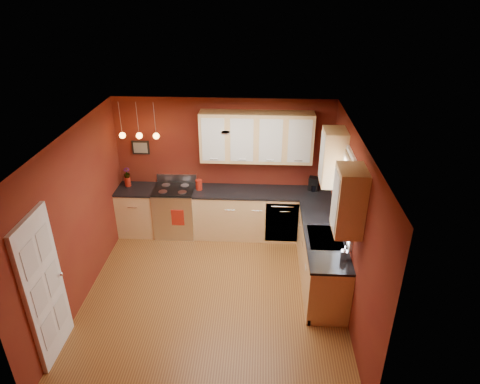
# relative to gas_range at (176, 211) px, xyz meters

# --- Properties ---
(floor) EXTENTS (4.20, 4.20, 0.00)m
(floor) POSITION_rel_gas_range_xyz_m (0.92, -1.80, -0.48)
(floor) COLOR #915E2A
(floor) RESTS_ON ground
(ceiling) EXTENTS (4.00, 4.20, 0.02)m
(ceiling) POSITION_rel_gas_range_xyz_m (0.92, -1.80, 2.12)
(ceiling) COLOR #EEE6CE
(ceiling) RESTS_ON wall_back
(wall_back) EXTENTS (4.00, 0.02, 2.60)m
(wall_back) POSITION_rel_gas_range_xyz_m (0.92, 0.30, 0.82)
(wall_back) COLOR maroon
(wall_back) RESTS_ON floor
(wall_front) EXTENTS (4.00, 0.02, 2.60)m
(wall_front) POSITION_rel_gas_range_xyz_m (0.92, -3.90, 0.82)
(wall_front) COLOR maroon
(wall_front) RESTS_ON floor
(wall_left) EXTENTS (0.02, 4.20, 2.60)m
(wall_left) POSITION_rel_gas_range_xyz_m (-1.08, -1.80, 0.82)
(wall_left) COLOR maroon
(wall_left) RESTS_ON floor
(wall_right) EXTENTS (0.02, 4.20, 2.60)m
(wall_right) POSITION_rel_gas_range_xyz_m (2.92, -1.80, 0.82)
(wall_right) COLOR maroon
(wall_right) RESTS_ON floor
(base_cabinets_back_left) EXTENTS (0.70, 0.60, 0.90)m
(base_cabinets_back_left) POSITION_rel_gas_range_xyz_m (-0.73, -0.00, -0.03)
(base_cabinets_back_left) COLOR #DDAC77
(base_cabinets_back_left) RESTS_ON floor
(base_cabinets_back_right) EXTENTS (2.54, 0.60, 0.90)m
(base_cabinets_back_right) POSITION_rel_gas_range_xyz_m (1.65, -0.00, -0.03)
(base_cabinets_back_right) COLOR #DDAC77
(base_cabinets_back_right) RESTS_ON floor
(base_cabinets_right) EXTENTS (0.60, 2.10, 0.90)m
(base_cabinets_right) POSITION_rel_gas_range_xyz_m (2.62, -1.35, -0.03)
(base_cabinets_right) COLOR #DDAC77
(base_cabinets_right) RESTS_ON floor
(counter_back_left) EXTENTS (0.70, 0.62, 0.04)m
(counter_back_left) POSITION_rel_gas_range_xyz_m (-0.73, -0.00, 0.44)
(counter_back_left) COLOR black
(counter_back_left) RESTS_ON base_cabinets_back_left
(counter_back_right) EXTENTS (2.54, 0.62, 0.04)m
(counter_back_right) POSITION_rel_gas_range_xyz_m (1.65, -0.00, 0.44)
(counter_back_right) COLOR black
(counter_back_right) RESTS_ON base_cabinets_back_right
(counter_right) EXTENTS (0.62, 2.10, 0.04)m
(counter_right) POSITION_rel_gas_range_xyz_m (2.62, -1.35, 0.44)
(counter_right) COLOR black
(counter_right) RESTS_ON base_cabinets_right
(gas_range) EXTENTS (0.76, 0.64, 1.11)m
(gas_range) POSITION_rel_gas_range_xyz_m (0.00, 0.00, 0.00)
(gas_range) COLOR silver
(gas_range) RESTS_ON floor
(dishwasher_front) EXTENTS (0.60, 0.02, 0.80)m
(dishwasher_front) POSITION_rel_gas_range_xyz_m (2.02, -0.29, -0.03)
(dishwasher_front) COLOR silver
(dishwasher_front) RESTS_ON base_cabinets_back_right
(sink) EXTENTS (0.50, 0.70, 0.33)m
(sink) POSITION_rel_gas_range_xyz_m (2.62, -1.50, 0.43)
(sink) COLOR #97979C
(sink) RESTS_ON counter_right
(window) EXTENTS (0.06, 1.02, 1.22)m
(window) POSITION_rel_gas_range_xyz_m (2.89, -1.50, 1.21)
(window) COLOR white
(window) RESTS_ON wall_right
(door_left_wall) EXTENTS (0.12, 0.82, 2.05)m
(door_left_wall) POSITION_rel_gas_range_xyz_m (-1.05, -3.00, 0.54)
(door_left_wall) COLOR white
(door_left_wall) RESTS_ON floor
(upper_cabinets_back) EXTENTS (2.00, 0.35, 0.90)m
(upper_cabinets_back) POSITION_rel_gas_range_xyz_m (1.52, 0.12, 1.47)
(upper_cabinets_back) COLOR #DDAC77
(upper_cabinets_back) RESTS_ON wall_back
(upper_cabinets_right) EXTENTS (0.35, 1.95, 0.90)m
(upper_cabinets_right) POSITION_rel_gas_range_xyz_m (2.75, -1.48, 1.47)
(upper_cabinets_right) COLOR #DDAC77
(upper_cabinets_right) RESTS_ON wall_right
(wall_picture) EXTENTS (0.32, 0.03, 0.26)m
(wall_picture) POSITION_rel_gas_range_xyz_m (-0.63, 0.28, 1.17)
(wall_picture) COLOR black
(wall_picture) RESTS_ON wall_back
(pendant_lights) EXTENTS (0.71, 0.11, 0.66)m
(pendant_lights) POSITION_rel_gas_range_xyz_m (-0.53, -0.05, 1.53)
(pendant_lights) COLOR #97979C
(pendant_lights) RESTS_ON ceiling
(red_canister) EXTENTS (0.13, 0.13, 0.19)m
(red_canister) POSITION_rel_gas_range_xyz_m (0.47, 0.01, 0.56)
(red_canister) COLOR #A21F11
(red_canister) RESTS_ON counter_back_right
(red_vase) EXTENTS (0.11, 0.11, 0.18)m
(red_vase) POSITION_rel_gas_range_xyz_m (-0.89, 0.09, 0.55)
(red_vase) COLOR #A21F11
(red_vase) RESTS_ON counter_back_left
(flowers) EXTENTS (0.14, 0.14, 0.21)m
(flowers) POSITION_rel_gas_range_xyz_m (-0.89, 0.09, 0.72)
(flowers) COLOR #A21F11
(flowers) RESTS_ON red_vase
(coffee_maker) EXTENTS (0.21, 0.21, 0.25)m
(coffee_maker) POSITION_rel_gas_range_xyz_m (2.59, 0.11, 0.58)
(coffee_maker) COLOR black
(coffee_maker) RESTS_ON counter_back_right
(soap_pump) EXTENTS (0.12, 0.12, 0.21)m
(soap_pump) POSITION_rel_gas_range_xyz_m (2.81, -2.05, 0.56)
(soap_pump) COLOR white
(soap_pump) RESTS_ON counter_right
(dish_towel) EXTENTS (0.23, 0.02, 0.32)m
(dish_towel) POSITION_rel_gas_range_xyz_m (0.10, -0.33, 0.04)
(dish_towel) COLOR #A21F11
(dish_towel) RESTS_ON gas_range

